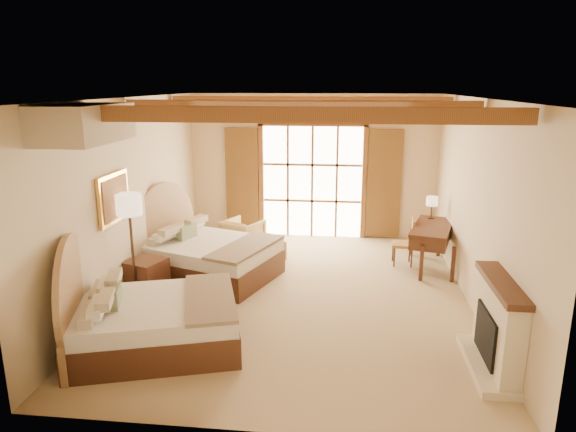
# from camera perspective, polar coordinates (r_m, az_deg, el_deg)

# --- Properties ---
(floor) EXTENTS (7.00, 7.00, 0.00)m
(floor) POSITION_cam_1_polar(r_m,az_deg,el_deg) (8.64, 1.10, -8.74)
(floor) COLOR tan
(floor) RESTS_ON ground
(wall_back) EXTENTS (5.50, 0.00, 5.50)m
(wall_back) POSITION_cam_1_polar(r_m,az_deg,el_deg) (11.57, 2.74, 5.50)
(wall_back) COLOR beige
(wall_back) RESTS_ON ground
(wall_left) EXTENTS (0.00, 7.00, 7.00)m
(wall_left) POSITION_cam_1_polar(r_m,az_deg,el_deg) (8.82, -16.94, 2.02)
(wall_left) COLOR beige
(wall_left) RESTS_ON ground
(wall_right) EXTENTS (0.00, 7.00, 7.00)m
(wall_right) POSITION_cam_1_polar(r_m,az_deg,el_deg) (8.37, 20.27, 1.09)
(wall_right) COLOR beige
(wall_right) RESTS_ON ground
(ceiling) EXTENTS (7.00, 7.00, 0.00)m
(ceiling) POSITION_cam_1_polar(r_m,az_deg,el_deg) (7.94, 1.22, 12.98)
(ceiling) COLOR #B97D36
(ceiling) RESTS_ON ground
(ceiling_beams) EXTENTS (5.39, 4.60, 0.18)m
(ceiling_beams) POSITION_cam_1_polar(r_m,az_deg,el_deg) (7.95, 1.21, 12.11)
(ceiling_beams) COLOR brown
(ceiling_beams) RESTS_ON ceiling
(french_doors) EXTENTS (3.95, 0.08, 2.60)m
(french_doors) POSITION_cam_1_polar(r_m,az_deg,el_deg) (11.58, 2.70, 3.75)
(french_doors) COLOR white
(french_doors) RESTS_ON ground
(fireplace) EXTENTS (0.46, 1.40, 1.16)m
(fireplace) POSITION_cam_1_polar(r_m,az_deg,el_deg) (6.85, 22.12, -11.72)
(fireplace) COLOR beige
(fireplace) RESTS_ON ground
(painting) EXTENTS (0.06, 0.95, 0.75)m
(painting) POSITION_cam_1_polar(r_m,az_deg,el_deg) (8.11, -18.76, 1.90)
(painting) COLOR #F1B646
(painting) RESTS_ON wall_left
(canopy_valance) EXTENTS (0.70, 1.40, 0.45)m
(canopy_valance) POSITION_cam_1_polar(r_m,az_deg,el_deg) (6.69, -21.71, 9.53)
(canopy_valance) COLOR #C6B699
(canopy_valance) RESTS_ON ceiling
(bed_near) EXTENTS (2.55, 2.14, 1.40)m
(bed_near) POSITION_cam_1_polar(r_m,az_deg,el_deg) (7.17, -15.69, -10.72)
(bed_near) COLOR #4D2A1B
(bed_near) RESTS_ON floor
(bed_far) EXTENTS (2.72, 2.30, 1.44)m
(bed_far) POSITION_cam_1_polar(r_m,az_deg,el_deg) (9.41, -9.54, -4.12)
(bed_far) COLOR #4D2A1B
(bed_far) RESTS_ON floor
(nightstand) EXTENTS (0.71, 0.71, 0.66)m
(nightstand) POSITION_cam_1_polar(r_m,az_deg,el_deg) (8.69, -15.45, -6.79)
(nightstand) COLOR #4D2A1B
(nightstand) RESTS_ON floor
(floor_lamp) EXTENTS (0.38, 0.38, 1.81)m
(floor_lamp) POSITION_cam_1_polar(r_m,az_deg,el_deg) (8.11, -17.21, 0.48)
(floor_lamp) COLOR #3C2A1D
(floor_lamp) RESTS_ON floor
(armchair) EXTENTS (0.96, 0.97, 0.67)m
(armchair) POSITION_cam_1_polar(r_m,az_deg,el_deg) (10.78, -5.03, -2.12)
(armchair) COLOR tan
(armchair) RESTS_ON floor
(ottoman) EXTENTS (0.58, 0.58, 0.38)m
(ottoman) POSITION_cam_1_polar(r_m,az_deg,el_deg) (10.44, -1.61, -3.46)
(ottoman) COLOR tan
(ottoman) RESTS_ON floor
(desk) EXTENTS (1.05, 1.65, 0.83)m
(desk) POSITION_cam_1_polar(r_m,az_deg,el_deg) (10.10, 15.62, -3.14)
(desk) COLOR #4D2A1B
(desk) RESTS_ON floor
(desk_chair) EXTENTS (0.43, 0.43, 0.92)m
(desk_chair) POSITION_cam_1_polar(r_m,az_deg,el_deg) (10.18, 12.71, -3.73)
(desk_chair) COLOR #A28345
(desk_chair) RESTS_ON floor
(desk_lamp) EXTENTS (0.22, 0.22, 0.44)m
(desk_lamp) POSITION_cam_1_polar(r_m,az_deg,el_deg) (10.44, 15.72, 1.50)
(desk_lamp) COLOR #3C2A1D
(desk_lamp) RESTS_ON desk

